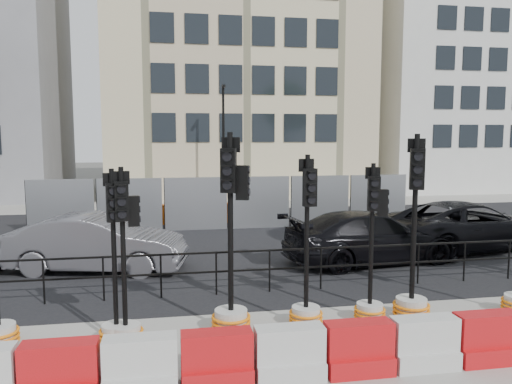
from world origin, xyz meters
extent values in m
plane|color=#51514C|center=(0.00, 0.00, 0.00)|extent=(120.00, 120.00, 0.00)
cube|color=gray|center=(0.00, -3.00, 0.01)|extent=(40.00, 6.00, 0.02)
cube|color=black|center=(0.00, 7.00, 0.01)|extent=(40.00, 14.00, 0.03)
cube|color=gray|center=(0.00, 16.00, 0.01)|extent=(40.00, 4.00, 0.02)
cube|color=beige|center=(2.00, 22.00, 9.00)|extent=(15.00, 10.00, 18.00)
cube|color=silver|center=(17.00, 22.00, 8.00)|extent=(12.00, 9.00, 16.00)
cylinder|color=black|center=(-4.80, 1.20, 0.50)|extent=(0.04, 0.04, 1.00)
cylinder|color=black|center=(-3.60, 1.20, 0.50)|extent=(0.04, 0.04, 1.00)
cylinder|color=black|center=(-2.40, 1.20, 0.50)|extent=(0.04, 0.04, 1.00)
cylinder|color=black|center=(-1.20, 1.20, 0.50)|extent=(0.04, 0.04, 1.00)
cylinder|color=black|center=(0.00, 1.20, 0.50)|extent=(0.04, 0.04, 1.00)
cylinder|color=black|center=(1.20, 1.20, 0.50)|extent=(0.04, 0.04, 1.00)
cylinder|color=black|center=(2.40, 1.20, 0.50)|extent=(0.04, 0.04, 1.00)
cylinder|color=black|center=(3.60, 1.20, 0.50)|extent=(0.04, 0.04, 1.00)
cylinder|color=black|center=(4.80, 1.20, 0.50)|extent=(0.04, 0.04, 1.00)
cylinder|color=black|center=(6.00, 1.20, 0.50)|extent=(0.04, 0.04, 1.00)
cube|color=black|center=(0.00, 1.20, 0.98)|extent=(18.00, 0.04, 0.04)
cube|color=black|center=(0.00, 1.20, 0.55)|extent=(18.00, 0.04, 0.04)
cube|color=gray|center=(-6.00, 9.00, 1.00)|extent=(2.30, 0.05, 2.00)
cylinder|color=black|center=(-7.15, 9.00, 1.00)|extent=(0.05, 0.05, 2.00)
cube|color=gray|center=(-3.60, 9.00, 1.00)|extent=(2.30, 0.05, 2.00)
cylinder|color=black|center=(-4.75, 9.00, 1.00)|extent=(0.05, 0.05, 2.00)
cube|color=gray|center=(-1.20, 9.00, 1.00)|extent=(2.30, 0.05, 2.00)
cylinder|color=black|center=(-2.35, 9.00, 1.00)|extent=(0.05, 0.05, 2.00)
cube|color=gray|center=(1.20, 9.00, 1.00)|extent=(2.30, 0.05, 2.00)
cylinder|color=black|center=(0.05, 9.00, 1.00)|extent=(0.05, 0.05, 2.00)
cube|color=gray|center=(3.60, 9.00, 1.00)|extent=(2.30, 0.05, 2.00)
cylinder|color=black|center=(2.45, 9.00, 1.00)|extent=(0.05, 0.05, 2.00)
cube|color=gray|center=(6.00, 9.00, 1.00)|extent=(2.30, 0.05, 2.00)
cylinder|color=black|center=(4.85, 9.00, 1.00)|extent=(0.05, 0.05, 2.00)
cube|color=orange|center=(-4.00, 10.50, 0.40)|extent=(1.00, 0.40, 0.80)
cube|color=orange|center=(-2.00, 10.50, 0.40)|extent=(1.00, 0.40, 0.80)
cube|color=orange|center=(0.00, 10.50, 0.40)|extent=(1.00, 0.40, 0.80)
cube|color=orange|center=(2.00, 10.50, 0.40)|extent=(1.00, 0.40, 0.80)
cube|color=orange|center=(4.00, 10.50, 0.40)|extent=(1.00, 0.40, 0.80)
cylinder|color=black|center=(0.50, 15.00, 3.00)|extent=(0.12, 0.12, 6.00)
cube|color=black|center=(0.50, 14.75, 5.90)|extent=(0.12, 0.50, 0.12)
cube|color=red|center=(-3.67, -2.80, 0.55)|extent=(1.00, 0.35, 0.50)
cube|color=silver|center=(-2.62, -2.80, 0.15)|extent=(1.00, 0.50, 0.30)
cube|color=silver|center=(-2.62, -2.80, 0.55)|extent=(1.00, 0.35, 0.50)
cube|color=red|center=(-1.57, -2.80, 0.15)|extent=(1.00, 0.50, 0.30)
cube|color=red|center=(-1.57, -2.80, 0.55)|extent=(1.00, 0.35, 0.50)
cube|color=silver|center=(-0.52, -2.80, 0.15)|extent=(1.00, 0.50, 0.30)
cube|color=silver|center=(-0.52, -2.80, 0.55)|extent=(1.00, 0.35, 0.50)
cube|color=red|center=(0.53, -2.80, 0.15)|extent=(1.00, 0.50, 0.30)
cube|color=red|center=(0.53, -2.80, 0.55)|extent=(1.00, 0.35, 0.50)
cube|color=silver|center=(1.58, -2.80, 0.15)|extent=(1.00, 0.50, 0.30)
cube|color=silver|center=(1.58, -2.80, 0.55)|extent=(1.00, 0.35, 0.50)
cube|color=red|center=(2.62, -2.80, 0.15)|extent=(1.00, 0.50, 0.30)
cube|color=red|center=(2.62, -2.80, 0.55)|extent=(1.00, 0.35, 0.50)
cylinder|color=silver|center=(-2.96, -1.17, 0.18)|extent=(0.50, 0.50, 0.37)
torus|color=orange|center=(-2.96, -1.17, 0.11)|extent=(0.60, 0.60, 0.05)
torus|color=orange|center=(-2.96, -1.17, 0.18)|extent=(0.60, 0.60, 0.05)
torus|color=orange|center=(-2.96, -1.17, 0.26)|extent=(0.60, 0.60, 0.05)
cylinder|color=black|center=(-2.96, -1.17, 1.65)|extent=(0.08, 0.08, 2.75)
cube|color=black|center=(-2.95, -1.28, 2.48)|extent=(0.23, 0.15, 0.64)
cylinder|color=black|center=(-2.94, -1.35, 2.28)|extent=(0.14, 0.06, 0.14)
cylinder|color=black|center=(-2.94, -1.35, 2.48)|extent=(0.14, 0.06, 0.14)
cylinder|color=black|center=(-2.94, -1.35, 2.68)|extent=(0.14, 0.06, 0.14)
cube|color=black|center=(-2.96, -1.11, 2.84)|extent=(0.28, 0.05, 0.22)
cube|color=black|center=(-2.78, -1.15, 2.29)|extent=(0.19, 0.14, 0.50)
cylinder|color=silver|center=(-3.11, -1.11, 0.18)|extent=(0.49, 0.49, 0.36)
torus|color=orange|center=(-3.11, -1.11, 0.11)|extent=(0.59, 0.59, 0.05)
torus|color=orange|center=(-3.11, -1.11, 0.18)|extent=(0.59, 0.59, 0.05)
torus|color=orange|center=(-3.11, -1.11, 0.25)|extent=(0.59, 0.59, 0.05)
cylinder|color=black|center=(-3.11, -1.11, 1.63)|extent=(0.08, 0.08, 2.72)
cube|color=black|center=(-3.09, -1.21, 2.45)|extent=(0.24, 0.17, 0.64)
cylinder|color=black|center=(-3.07, -1.28, 2.25)|extent=(0.14, 0.07, 0.14)
cylinder|color=black|center=(-3.07, -1.28, 2.45)|extent=(0.14, 0.07, 0.14)
cylinder|color=black|center=(-3.07, -1.28, 2.65)|extent=(0.14, 0.07, 0.14)
cube|color=black|center=(-3.13, -1.05, 2.81)|extent=(0.27, 0.09, 0.22)
cylinder|color=silver|center=(-1.14, -0.94, 0.22)|extent=(0.59, 0.59, 0.44)
torus|color=orange|center=(-1.14, -0.94, 0.13)|extent=(0.71, 0.71, 0.05)
torus|color=orange|center=(-1.14, -0.94, 0.22)|extent=(0.71, 0.71, 0.05)
torus|color=orange|center=(-1.14, -0.94, 0.30)|extent=(0.71, 0.71, 0.05)
cylinder|color=black|center=(-1.14, -0.94, 1.96)|extent=(0.10, 0.10, 3.26)
cube|color=black|center=(-1.19, -1.06, 2.94)|extent=(0.30, 0.23, 0.76)
cylinder|color=black|center=(-1.22, -1.14, 2.70)|extent=(0.17, 0.11, 0.16)
cylinder|color=black|center=(-1.22, -1.14, 2.94)|extent=(0.17, 0.11, 0.16)
cylinder|color=black|center=(-1.22, -1.14, 3.18)|extent=(0.17, 0.11, 0.16)
cube|color=black|center=(-1.12, -0.87, 3.37)|extent=(0.32, 0.14, 0.26)
cube|color=black|center=(-0.94, -1.01, 2.72)|extent=(0.25, 0.21, 0.60)
cylinder|color=silver|center=(0.26, -0.89, 0.19)|extent=(0.52, 0.52, 0.39)
torus|color=orange|center=(0.26, -0.89, 0.12)|extent=(0.63, 0.63, 0.05)
torus|color=orange|center=(0.26, -0.89, 0.19)|extent=(0.63, 0.63, 0.05)
torus|color=orange|center=(0.26, -0.89, 0.27)|extent=(0.63, 0.63, 0.05)
cylinder|color=black|center=(0.26, -0.89, 1.74)|extent=(0.09, 0.09, 2.90)
cube|color=black|center=(0.27, -1.00, 2.61)|extent=(0.25, 0.16, 0.68)
cylinder|color=black|center=(0.28, -1.08, 2.40)|extent=(0.15, 0.07, 0.15)
cylinder|color=black|center=(0.28, -1.08, 2.61)|extent=(0.15, 0.07, 0.15)
cylinder|color=black|center=(0.28, -1.08, 2.83)|extent=(0.15, 0.07, 0.15)
cube|color=black|center=(0.25, -0.83, 3.00)|extent=(0.29, 0.06, 0.23)
cylinder|color=silver|center=(1.52, -0.86, 0.18)|extent=(0.50, 0.50, 0.37)
torus|color=orange|center=(1.52, -0.86, 0.11)|extent=(0.60, 0.60, 0.05)
torus|color=orange|center=(1.52, -0.86, 0.18)|extent=(0.60, 0.60, 0.05)
torus|color=orange|center=(1.52, -0.86, 0.26)|extent=(0.60, 0.60, 0.05)
cylinder|color=black|center=(1.52, -0.86, 1.65)|extent=(0.08, 0.08, 2.75)
cube|color=black|center=(1.50, -0.97, 2.48)|extent=(0.24, 0.17, 0.64)
cylinder|color=black|center=(1.48, -1.04, 2.27)|extent=(0.14, 0.08, 0.14)
cylinder|color=black|center=(1.48, -1.04, 2.48)|extent=(0.14, 0.08, 0.14)
cylinder|color=black|center=(1.48, -1.04, 2.68)|extent=(0.14, 0.08, 0.14)
cube|color=black|center=(1.53, -0.81, 2.84)|extent=(0.27, 0.09, 0.22)
cube|color=black|center=(1.70, -0.91, 2.29)|extent=(0.21, 0.16, 0.50)
cylinder|color=silver|center=(2.35, -0.90, 0.22)|extent=(0.58, 0.58, 0.43)
torus|color=orange|center=(2.35, -0.90, 0.13)|extent=(0.70, 0.70, 0.05)
torus|color=orange|center=(2.35, -0.90, 0.22)|extent=(0.70, 0.70, 0.05)
torus|color=orange|center=(2.35, -0.90, 0.30)|extent=(0.70, 0.70, 0.05)
cylinder|color=black|center=(2.35, -0.90, 1.95)|extent=(0.10, 0.10, 3.24)
cube|color=black|center=(2.31, -1.02, 2.92)|extent=(0.30, 0.23, 0.76)
cylinder|color=black|center=(2.28, -1.10, 2.68)|extent=(0.17, 0.11, 0.16)
cylinder|color=black|center=(2.28, -1.10, 2.92)|extent=(0.17, 0.11, 0.16)
cylinder|color=black|center=(2.28, -1.10, 3.16)|extent=(0.17, 0.11, 0.16)
cube|color=black|center=(2.37, -0.83, 3.35)|extent=(0.32, 0.14, 0.26)
imported|color=#525257|center=(-4.06, 3.76, 0.75)|extent=(3.38, 5.16, 1.49)
imported|color=black|center=(3.32, 3.37, 0.72)|extent=(3.43, 5.55, 1.44)
imported|color=black|center=(6.92, 4.40, 0.76)|extent=(4.70, 6.45, 1.51)
camera|label=1|loc=(-2.20, -9.51, 3.52)|focal=35.00mm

